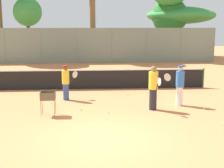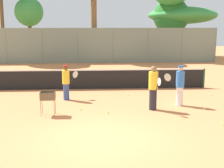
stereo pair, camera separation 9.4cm
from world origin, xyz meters
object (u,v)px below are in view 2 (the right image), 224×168
object	(u,v)px
player_red_cap	(66,82)
player_yellow_shirt	(153,88)
tennis_net	(98,79)
ball_cart	(48,98)
parked_car	(132,52)
player_white_outfit	(180,85)

from	to	relation	value
player_red_cap	player_yellow_shirt	xyz separation A→B (m)	(3.68, -1.95, 0.09)
tennis_net	ball_cart	size ratio (longest dim) A/B	12.86
player_yellow_shirt	ball_cart	xyz separation A→B (m)	(-4.18, -0.51, -0.24)
player_red_cap	parked_car	distance (m)	17.82
parked_car	player_red_cap	bearing A→B (deg)	-106.76
player_red_cap	player_yellow_shirt	size ratio (longest dim) A/B	0.89
player_red_cap	ball_cart	distance (m)	2.51
player_red_cap	ball_cart	bearing A→B (deg)	-138.21
player_red_cap	parked_car	size ratio (longest dim) A/B	0.38
player_yellow_shirt	parked_car	distance (m)	19.06
tennis_net	player_white_outfit	distance (m)	5.10
player_white_outfit	parked_car	xyz separation A→B (m)	(0.19, 18.40, -0.24)
player_white_outfit	ball_cart	xyz separation A→B (m)	(-5.45, -1.12, -0.21)
player_white_outfit	ball_cart	distance (m)	5.57
player_white_outfit	player_red_cap	bearing A→B (deg)	5.90
ball_cart	parked_car	size ratio (longest dim) A/B	0.22
player_red_cap	ball_cart	size ratio (longest dim) A/B	1.76
tennis_net	parked_car	xyz separation A→B (m)	(3.64, 14.66, 0.10)
parked_car	player_yellow_shirt	bearing A→B (deg)	-94.37
ball_cart	parked_car	bearing A→B (deg)	73.90
ball_cart	parked_car	xyz separation A→B (m)	(5.63, 19.52, -0.03)
tennis_net	player_yellow_shirt	size ratio (longest dim) A/B	6.52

